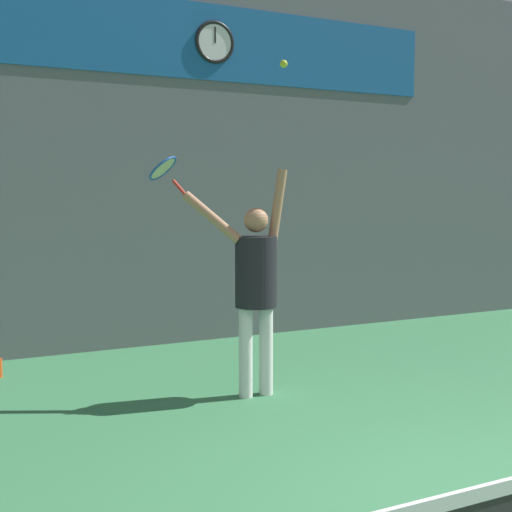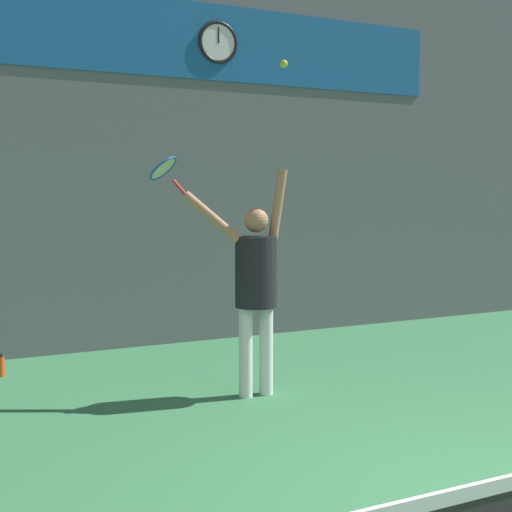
% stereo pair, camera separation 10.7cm
% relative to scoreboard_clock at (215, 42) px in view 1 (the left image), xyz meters
% --- Properties ---
extents(back_wall, '(18.00, 0.10, 5.00)m').
position_rel_scoreboard_clock_xyz_m(back_wall, '(-0.50, 0.08, -1.35)').
color(back_wall, slate).
rests_on(back_wall, ground_plane).
extents(sponsor_banner, '(7.51, 0.02, 0.96)m').
position_rel_scoreboard_clock_xyz_m(sponsor_banner, '(-0.50, 0.02, -0.00)').
color(sponsor_banner, '#195B9E').
extents(scoreboard_clock, '(0.54, 0.05, 0.54)m').
position_rel_scoreboard_clock_xyz_m(scoreboard_clock, '(0.00, 0.00, 0.00)').
color(scoreboard_clock, white).
extents(tennis_player, '(0.94, 0.57, 2.14)m').
position_rel_scoreboard_clock_xyz_m(tennis_player, '(-0.76, -2.59, -2.73)').
color(tennis_player, white).
rests_on(tennis_player, ground_plane).
extents(tennis_racket, '(0.41, 0.41, 0.37)m').
position_rel_scoreboard_clock_xyz_m(tennis_racket, '(-1.49, -2.12, -1.71)').
color(tennis_racket, red).
extents(tennis_ball, '(0.07, 0.07, 0.07)m').
position_rel_scoreboard_clock_xyz_m(tennis_ball, '(-0.49, -2.64, -0.74)').
color(tennis_ball, '#CCDB2D').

